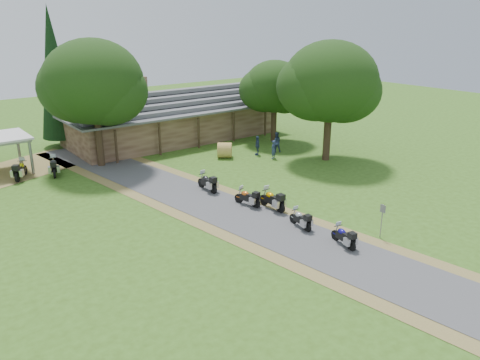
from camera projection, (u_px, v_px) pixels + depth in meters
ground at (301, 241)px, 25.19m from camera, size 120.00×120.00×0.00m
driveway at (248, 219)px, 27.90m from camera, size 51.95×51.95×0.00m
lodge at (174, 114)px, 45.84m from camera, size 21.40×9.40×4.90m
motorcycle_row_a at (344, 235)px, 24.46m from camera, size 0.88×1.77×1.16m
motorcycle_row_b at (300, 218)px, 26.58m from camera, size 0.75×1.73×1.15m
motorcycle_row_c at (272, 199)px, 29.15m from camera, size 0.67×2.02×1.38m
motorcycle_row_d at (247, 197)px, 29.73m from camera, size 0.96×1.86×1.22m
motorcycle_row_e at (207, 181)px, 32.33m from camera, size 0.64×1.94×1.33m
motorcycle_carport_a at (20, 169)px, 34.75m from camera, size 1.70×2.20×1.47m
motorcycle_carport_b at (54, 166)px, 35.55m from camera, size 1.28×2.24×1.46m
person_a at (273, 148)px, 39.69m from camera, size 0.64×0.56×1.86m
person_b at (276, 140)px, 41.61m from camera, size 0.74×0.68×2.12m
person_c at (257, 144)px, 40.71m from camera, size 0.68×0.70×2.00m
hay_bale at (225, 150)px, 40.03m from camera, size 1.75×1.77×1.31m
sign_post at (382, 221)px, 25.20m from camera, size 0.35×0.06×1.95m
oak_lodge_left at (95, 99)px, 36.27m from camera, size 7.70×7.70×10.88m
oak_lodge_right at (274, 97)px, 44.26m from camera, size 5.74×5.74×8.54m
oak_driveway at (330, 97)px, 37.94m from camera, size 7.69×7.69×10.56m
cedar_near at (55, 78)px, 41.80m from camera, size 3.44×3.44×12.58m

